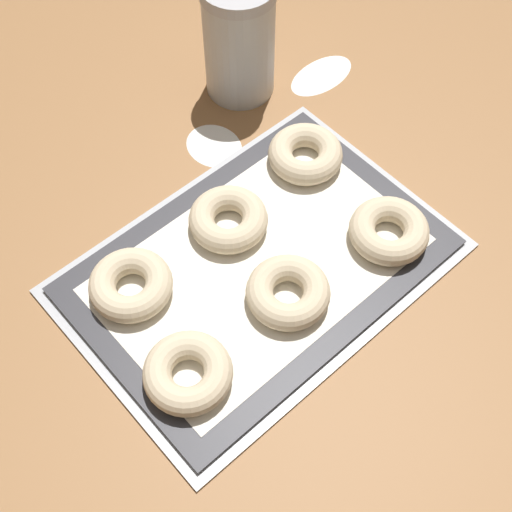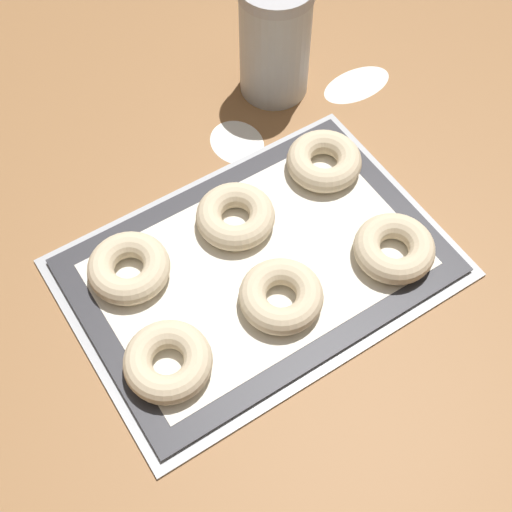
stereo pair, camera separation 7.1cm
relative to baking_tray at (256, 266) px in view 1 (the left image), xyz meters
name	(u,v)px [view 1 (the left image)]	position (x,y,z in m)	size (l,w,h in m)	color
ground_plane	(259,269)	(0.00, 0.00, 0.00)	(2.80, 2.80, 0.00)	olive
baking_tray	(256,266)	(0.00, 0.00, 0.00)	(0.45, 0.32, 0.01)	#B2B5BA
baking_mat	(256,264)	(0.00, 0.00, 0.01)	(0.43, 0.29, 0.00)	#333338
bagel_front_left	(188,373)	(-0.15, -0.06, 0.02)	(0.10, 0.10, 0.03)	beige
bagel_front_center	(288,292)	(-0.01, -0.06, 0.02)	(0.10, 0.10, 0.03)	beige
bagel_front_right	(389,231)	(0.15, -0.08, 0.02)	(0.10, 0.10, 0.03)	beige
bagel_back_left	(131,285)	(-0.13, 0.07, 0.02)	(0.10, 0.10, 0.03)	beige
bagel_back_center	(228,219)	(0.01, 0.06, 0.02)	(0.10, 0.10, 0.03)	beige
bagel_back_right	(305,154)	(0.15, 0.08, 0.02)	(0.10, 0.10, 0.03)	beige
flour_canister	(239,39)	(0.19, 0.25, 0.08)	(0.10, 0.10, 0.17)	silver
flour_patch_near	(214,145)	(0.09, 0.19, 0.00)	(0.07, 0.08, 0.00)	white
flour_patch_far	(321,75)	(0.29, 0.18, 0.00)	(0.11, 0.06, 0.00)	white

